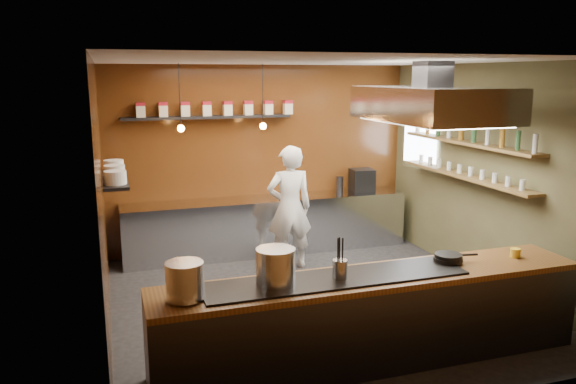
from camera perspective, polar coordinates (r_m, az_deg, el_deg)
name	(u,v)px	position (r m, az deg, el deg)	size (l,w,h in m)	color
floor	(315,301)	(7.32, 2.78, -11.05)	(5.00, 5.00, 0.00)	black
back_wall	(262,158)	(9.22, -2.66, 3.45)	(5.00, 5.00, 0.00)	#3F1B0B
left_wall	(102,201)	(6.44, -18.38, -0.83)	(5.00, 5.00, 0.00)	#3F1B0B
right_wall	(488,175)	(8.10, 19.67, 1.59)	(5.00, 5.00, 0.00)	#484329
ceiling	(318,61)	(6.74, 3.04, 13.15)	(5.00, 5.00, 0.00)	silver
window_pane	(420,134)	(9.41, 13.28, 5.77)	(1.00, 1.00, 0.00)	white
prep_counter	(268,225)	(9.12, -2.04, -3.38)	(4.60, 0.65, 0.90)	silver
pass_counter	(372,318)	(5.79, 8.55, -12.56)	(4.40, 0.72, 0.94)	#38383D
tin_shelf	(208,117)	(8.81, -8.16, 7.53)	(2.60, 0.26, 0.04)	black
plate_shelf	(115,179)	(7.41, -17.17, 1.25)	(0.30, 1.40, 0.04)	black
bottle_shelf_upper	(467,143)	(8.18, 17.71, 4.80)	(0.26, 2.80, 0.04)	olive
bottle_shelf_lower	(465,176)	(8.25, 17.50, 1.56)	(0.26, 2.80, 0.04)	olive
extractor_hood	(431,104)	(6.98, 14.34, 8.69)	(1.20, 2.00, 0.72)	#38383D
pendant_left	(181,125)	(8.09, -10.84, 6.72)	(0.10, 0.10, 0.95)	black
pendant_right	(263,123)	(8.32, -2.56, 7.06)	(0.10, 0.10, 0.95)	black
storage_tins	(217,108)	(8.83, -7.21, 8.42)	(2.43, 0.13, 0.22)	beige
plate_stacks	(114,171)	(7.39, -17.22, 2.01)	(0.26, 1.16, 0.16)	silver
bottles	(467,133)	(8.17, 17.77, 5.77)	(0.06, 2.66, 0.24)	silver
wine_glasses	(465,170)	(8.24, 17.54, 2.14)	(0.07, 2.37, 0.13)	silver
stockpot_large	(185,280)	(4.98, -10.44, -8.82)	(0.34, 0.34, 0.33)	silver
stockpot_small	(276,267)	(5.21, -1.27, -7.59)	(0.37, 0.37, 0.34)	silver
utensil_crock	(340,269)	(5.40, 5.30, -7.82)	(0.14, 0.14, 0.18)	#B3B5BA
frying_pan	(449,258)	(6.11, 16.01, -6.42)	(0.47, 0.30, 0.08)	black
butter_jar	(515,253)	(6.53, 22.10, -5.75)	(0.11, 0.11, 0.10)	yellow
espresso_machine	(362,180)	(9.64, 7.53, 1.23)	(0.37, 0.35, 0.37)	black
chef	(289,208)	(8.25, 0.15, -1.62)	(0.67, 0.44, 1.85)	white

